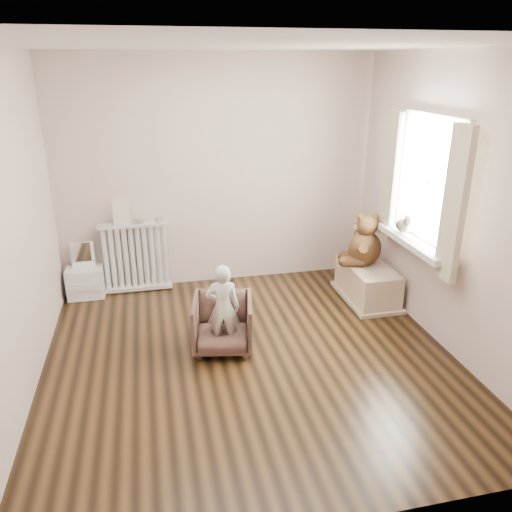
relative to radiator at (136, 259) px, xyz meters
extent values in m
cube|color=black|center=(0.98, -1.68, -0.39)|extent=(3.60, 3.60, 0.01)
cube|color=white|center=(0.98, -1.68, 2.21)|extent=(3.60, 3.60, 0.01)
cube|color=beige|center=(0.98, 0.12, 0.91)|extent=(3.60, 0.02, 2.60)
cube|color=beige|center=(0.98, -3.48, 0.91)|extent=(3.60, 0.02, 2.60)
cube|color=beige|center=(-0.82, -1.68, 0.91)|extent=(0.02, 3.60, 2.60)
cube|color=beige|center=(2.78, -1.68, 0.91)|extent=(0.02, 3.60, 2.60)
cube|color=white|center=(2.74, -1.38, 1.06)|extent=(0.03, 0.90, 1.10)
cube|color=silver|center=(2.65, -1.38, 0.48)|extent=(0.22, 1.10, 0.06)
cube|color=beige|center=(2.63, -1.95, 1.00)|extent=(0.06, 0.26, 1.30)
cube|color=beige|center=(2.63, -0.81, 1.00)|extent=(0.06, 0.26, 1.30)
cube|color=silver|center=(0.00, 0.00, 0.00)|extent=(0.77, 0.15, 0.81)
cube|color=beige|center=(-0.11, 0.00, 0.57)|extent=(0.18, 0.02, 0.29)
cylinder|color=#A59E8C|center=(0.06, 0.00, 0.46)|extent=(0.11, 0.11, 0.06)
cylinder|color=#A59E8C|center=(0.28, 0.00, 0.45)|extent=(0.08, 0.08, 0.05)
cube|color=silver|center=(-0.57, -0.03, -0.11)|extent=(0.40, 0.29, 0.63)
imported|color=brown|center=(0.77, -1.45, -0.14)|extent=(0.63, 0.64, 0.50)
imported|color=silver|center=(0.77, -1.50, 0.04)|extent=(0.33, 0.25, 0.83)
cube|color=#C8B492|center=(2.50, -0.78, -0.19)|extent=(0.44, 0.84, 0.39)
camera|label=1|loc=(0.20, -5.45, 2.09)|focal=35.00mm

